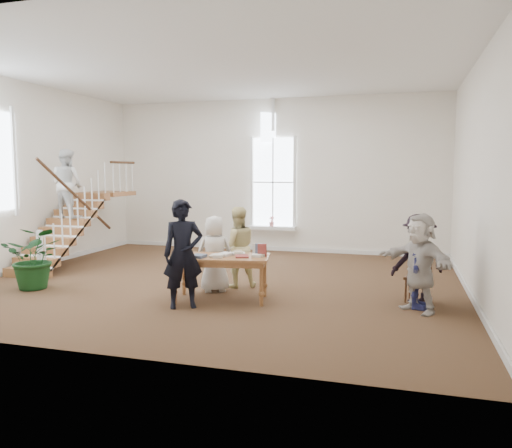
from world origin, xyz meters
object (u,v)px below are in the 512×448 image
(woman_cluster_a, at_px, (418,267))
(woman_cluster_c, at_px, (420,263))
(person_yellow, at_px, (237,247))
(woman_cluster_b, at_px, (418,258))
(elderly_woman, at_px, (215,254))
(library_table, at_px, (221,261))
(police_officer, at_px, (183,254))
(side_chair, at_px, (419,272))
(floor_plant, at_px, (35,258))

(woman_cluster_a, distance_m, woman_cluster_c, 0.23)
(person_yellow, distance_m, woman_cluster_b, 3.54)
(woman_cluster_b, bearing_deg, elderly_woman, -27.95)
(library_table, relative_size, police_officer, 1.00)
(woman_cluster_b, xyz_separation_m, woman_cluster_c, (0.00, -0.65, 0.04))
(library_table, relative_size, woman_cluster_a, 1.29)
(woman_cluster_a, bearing_deg, library_table, 103.61)
(person_yellow, distance_m, woman_cluster_a, 3.58)
(woman_cluster_c, xyz_separation_m, side_chair, (0.02, 0.75, -0.31))
(woman_cluster_a, relative_size, floor_plant, 1.16)
(police_officer, distance_m, side_chair, 4.28)
(library_table, relative_size, person_yellow, 1.14)
(library_table, height_order, police_officer, police_officer)
(library_table, height_order, woman_cluster_a, woman_cluster_a)
(person_yellow, xyz_separation_m, woman_cluster_a, (3.52, -0.68, -0.09))
(floor_plant, bearing_deg, woman_cluster_a, 4.71)
(woman_cluster_b, distance_m, floor_plant, 7.48)
(floor_plant, relative_size, side_chair, 1.31)
(elderly_woman, relative_size, woman_cluster_b, 0.94)
(woman_cluster_c, bearing_deg, police_officer, -121.84)
(woman_cluster_c, bearing_deg, floor_plant, -131.17)
(police_officer, relative_size, woman_cluster_a, 1.28)
(woman_cluster_b, bearing_deg, woman_cluster_a, 56.65)
(library_table, bearing_deg, police_officer, -135.61)
(library_table, relative_size, woman_cluster_b, 1.18)
(elderly_woman, bearing_deg, police_officer, 58.93)
(library_table, xyz_separation_m, elderly_woman, (-0.36, 0.60, 0.01))
(elderly_woman, bearing_deg, woman_cluster_b, 157.55)
(woman_cluster_a, relative_size, side_chair, 1.53)
(library_table, distance_m, woman_cluster_c, 3.48)
(floor_plant, height_order, side_chair, floor_plant)
(elderly_woman, bearing_deg, library_table, 94.04)
(woman_cluster_c, height_order, side_chair, woman_cluster_c)
(woman_cluster_a, height_order, woman_cluster_b, woman_cluster_b)
(woman_cluster_a, height_order, floor_plant, woman_cluster_a)
(library_table, height_order, side_chair, side_chair)
(woman_cluster_a, bearing_deg, police_officer, 111.90)
(library_table, distance_m, woman_cluster_b, 3.58)
(woman_cluster_b, relative_size, floor_plant, 1.27)
(police_officer, height_order, woman_cluster_c, police_officer)
(person_yellow, height_order, side_chair, person_yellow)
(police_officer, bearing_deg, person_yellow, 46.08)
(elderly_woman, distance_m, woman_cluster_b, 3.84)
(side_chair, bearing_deg, police_officer, -144.75)
(woman_cluster_a, bearing_deg, elderly_woman, 93.92)
(police_officer, xyz_separation_m, person_yellow, (0.40, 1.75, -0.12))
(person_yellow, bearing_deg, woman_cluster_a, 139.72)
(elderly_woman, bearing_deg, floor_plant, -14.04)
(person_yellow, bearing_deg, elderly_woman, 29.69)
(elderly_woman, xyz_separation_m, woman_cluster_b, (3.83, 0.27, 0.05))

